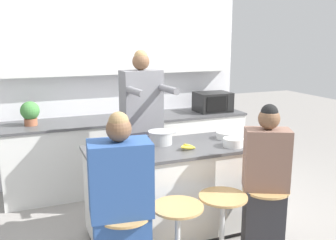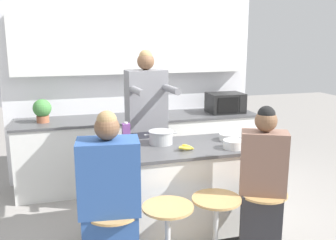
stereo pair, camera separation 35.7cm
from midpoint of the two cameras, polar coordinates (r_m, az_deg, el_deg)
The scene contains 19 objects.
ground_plane at distance 3.92m, azimuth 3.04°, elevation -16.87°, with size 16.00×16.00×0.00m, color gray.
wall_back at distance 5.10m, azimuth -3.22°, elevation 8.19°, with size 3.39×0.22×2.70m.
back_counter at distance 4.99m, azimuth -2.22°, elevation -4.61°, with size 3.15×0.68×0.91m.
kitchen_island at distance 3.72m, azimuth 3.12°, elevation -10.75°, with size 1.61×0.74×0.90m.
bar_stool_center_left at distance 3.14m, azimuth 3.39°, elevation -17.29°, with size 0.41×0.41×0.62m.
bar_stool_center_right at distance 3.31m, azimuth 10.48°, elevation -15.74°, with size 0.41×0.41×0.62m.
bar_stool_rightmost at distance 3.51m, azimuth 17.02°, elevation -14.44°, with size 0.41×0.41×0.62m.
person_cooking at distance 4.11m, azimuth -0.77°, elevation -2.06°, with size 0.48×0.61×1.80m.
person_wrapped_blanket at distance 2.92m, azimuth -5.32°, elevation -13.11°, with size 0.49×0.34×1.41m.
person_seated_near at distance 3.39m, azimuth 17.13°, elevation -10.47°, with size 0.44×0.39×1.38m.
cooking_pot at distance 3.66m, azimuth 1.70°, elevation -2.69°, with size 0.33×0.24×0.13m.
fruit_bowl at distance 3.60m, azimuth 12.78°, elevation -3.66°, with size 0.19×0.19×0.08m.
mixing_bowl_steel at distance 3.88m, azimuth 11.92°, elevation -2.57°, with size 0.20×0.20×0.07m.
coffee_cup_near at distance 3.24m, azimuth -6.35°, elevation -5.12°, with size 0.11×0.07×0.10m.
coffee_cup_far at distance 3.40m, azimuth -5.98°, elevation -4.24°, with size 0.11×0.08×0.10m.
banana_bunch at distance 3.48m, azimuth 5.56°, elevation -4.24°, with size 0.17×0.12×0.06m.
juice_carton at distance 3.70m, azimuth -3.66°, elevation -2.02°, with size 0.07×0.07×0.21m.
microwave at distance 5.22m, azimuth 10.68°, elevation 2.58°, with size 0.47×0.37×0.27m.
potted_plant at distance 4.71m, azimuth -16.60°, elevation 1.49°, with size 0.22×0.22×0.29m.
Camera 2 is at (-0.97, -3.28, 1.92)m, focal length 40.00 mm.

